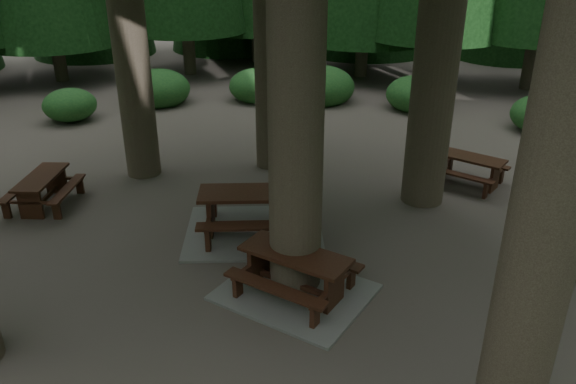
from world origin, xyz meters
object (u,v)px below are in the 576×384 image
(picnic_table_a, at_px, (295,280))
(picnic_table_b, at_px, (43,186))
(picnic_table_d, at_px, (469,166))
(picnic_table_c, at_px, (254,218))

(picnic_table_a, bearing_deg, picnic_table_b, -179.00)
(picnic_table_b, distance_m, picnic_table_d, 9.49)
(picnic_table_a, relative_size, picnic_table_d, 1.40)
(picnic_table_a, bearing_deg, picnic_table_c, 143.35)
(picnic_table_c, distance_m, picnic_table_d, 5.41)
(picnic_table_a, xyz_separation_m, picnic_table_c, (-1.41, 1.67, 0.06))
(picnic_table_a, relative_size, picnic_table_b, 1.41)
(picnic_table_a, height_order, picnic_table_c, picnic_table_c)
(picnic_table_b, height_order, picnic_table_c, picnic_table_c)
(picnic_table_c, height_order, picnic_table_d, picnic_table_c)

